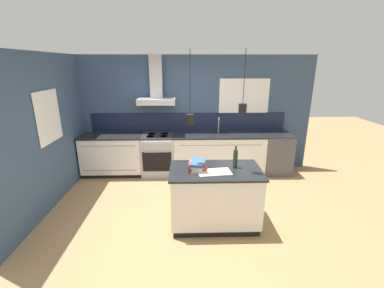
% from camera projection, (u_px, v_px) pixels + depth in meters
% --- Properties ---
extents(ground_plane, '(16.00, 16.00, 0.00)m').
position_uv_depth(ground_plane, '(191.00, 213.00, 4.33)').
color(ground_plane, '#A87F51').
rests_on(ground_plane, ground).
extents(wall_back, '(5.60, 2.43, 2.60)m').
position_uv_depth(wall_back, '(187.00, 112.00, 5.83)').
color(wall_back, '#354C6B').
rests_on(wall_back, ground_plane).
extents(wall_left, '(0.08, 3.80, 2.60)m').
position_uv_depth(wall_left, '(53.00, 129.00, 4.54)').
color(wall_left, '#354C6B').
rests_on(wall_left, ground_plane).
extents(counter_run_left, '(1.33, 0.64, 0.91)m').
position_uv_depth(counter_run_left, '(113.00, 154.00, 5.76)').
color(counter_run_left, black).
rests_on(counter_run_left, ground_plane).
extents(counter_run_sink, '(2.02, 0.64, 1.27)m').
position_uv_depth(counter_run_sink, '(219.00, 153.00, 5.82)').
color(counter_run_sink, black).
rests_on(counter_run_sink, ground_plane).
extents(oven_range, '(0.72, 0.66, 0.91)m').
position_uv_depth(oven_range, '(158.00, 154.00, 5.78)').
color(oven_range, '#B5B5BA').
rests_on(oven_range, ground_plane).
extents(dishwasher, '(0.62, 0.65, 0.91)m').
position_uv_depth(dishwasher, '(276.00, 153.00, 5.85)').
color(dishwasher, '#4C4C51').
rests_on(dishwasher, ground_plane).
extents(kitchen_island, '(1.36, 0.81, 0.91)m').
position_uv_depth(kitchen_island, '(215.00, 197.00, 3.94)').
color(kitchen_island, black).
rests_on(kitchen_island, ground_plane).
extents(bottle_on_island, '(0.07, 0.07, 0.34)m').
position_uv_depth(bottle_on_island, '(235.00, 159.00, 3.83)').
color(bottle_on_island, '#193319').
rests_on(bottle_on_island, kitchen_island).
extents(book_stack, '(0.28, 0.36, 0.13)m').
position_uv_depth(book_stack, '(198.00, 165.00, 3.79)').
color(book_stack, beige).
rests_on(book_stack, kitchen_island).
extents(red_supply_box, '(0.24, 0.20, 0.10)m').
position_uv_depth(red_supply_box, '(197.00, 167.00, 3.75)').
color(red_supply_box, red).
rests_on(red_supply_box, kitchen_island).
extents(paper_pile, '(0.50, 0.32, 0.01)m').
position_uv_depth(paper_pile, '(214.00, 172.00, 3.71)').
color(paper_pile, silver).
rests_on(paper_pile, kitchen_island).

